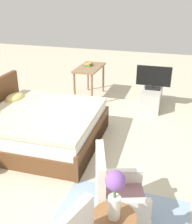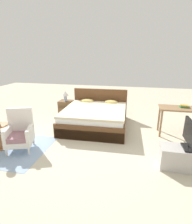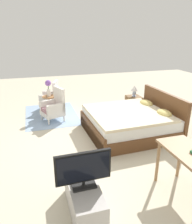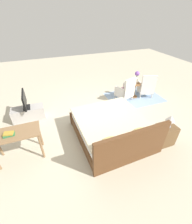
{
  "view_description": "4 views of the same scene",
  "coord_description": "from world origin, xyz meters",
  "px_view_note": "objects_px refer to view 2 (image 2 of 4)",
  "views": [
    {
      "loc": [
        -3.6,
        -1.24,
        2.35
      ],
      "look_at": [
        0.16,
        -0.05,
        0.56
      ],
      "focal_mm": 42.0,
      "sensor_mm": 36.0,
      "label": 1
    },
    {
      "loc": [
        0.95,
        -3.91,
        2.06
      ],
      "look_at": [
        0.04,
        0.26,
        0.65
      ],
      "focal_mm": 28.0,
      "sensor_mm": 36.0,
      "label": 2
    },
    {
      "loc": [
        4.35,
        -1.31,
        2.37
      ],
      "look_at": [
        0.03,
        -0.03,
        0.7
      ],
      "focal_mm": 35.0,
      "sensor_mm": 36.0,
      "label": 3
    },
    {
      "loc": [
        1.35,
        3.58,
        2.96
      ],
      "look_at": [
        0.14,
        0.35,
        0.56
      ],
      "focal_mm": 24.0,
      "sensor_mm": 36.0,
      "label": 4
    }
  ],
  "objects_px": {
    "tv_stand": "(186,158)",
    "armchair_by_window_right": "(20,133)",
    "nightstand": "(66,108)",
    "table_lamp": "(65,95)",
    "book_stack": "(184,106)",
    "tv_flatscreen": "(191,135)",
    "vanity_desk": "(180,112)",
    "bed": "(96,116)"
  },
  "relations": [
    {
      "from": "tv_stand",
      "to": "armchair_by_window_right",
      "type": "bearing_deg",
      "value": -179.87
    },
    {
      "from": "nightstand",
      "to": "table_lamp",
      "type": "bearing_deg",
      "value": 90.0
    },
    {
      "from": "armchair_by_window_right",
      "to": "book_stack",
      "type": "xyz_separation_m",
      "value": [
        3.73,
        1.59,
        0.41
      ]
    },
    {
      "from": "tv_flatscreen",
      "to": "book_stack",
      "type": "relative_size",
      "value": 3.27
    },
    {
      "from": "tv_flatscreen",
      "to": "vanity_desk",
      "type": "height_order",
      "value": "tv_flatscreen"
    },
    {
      "from": "bed",
      "to": "armchair_by_window_right",
      "type": "height_order",
      "value": "bed"
    },
    {
      "from": "nightstand",
      "to": "vanity_desk",
      "type": "relative_size",
      "value": 0.53
    },
    {
      "from": "armchair_by_window_right",
      "to": "table_lamp",
      "type": "relative_size",
      "value": 2.79
    },
    {
      "from": "armchair_by_window_right",
      "to": "table_lamp",
      "type": "xyz_separation_m",
      "value": [
        0.17,
        2.35,
        0.38
      ]
    },
    {
      "from": "tv_stand",
      "to": "tv_flatscreen",
      "type": "height_order",
      "value": "tv_flatscreen"
    },
    {
      "from": "nightstand",
      "to": "book_stack",
      "type": "xyz_separation_m",
      "value": [
        3.57,
        -0.76,
        0.52
      ]
    },
    {
      "from": "table_lamp",
      "to": "armchair_by_window_right",
      "type": "bearing_deg",
      "value": -94.06
    },
    {
      "from": "table_lamp",
      "to": "book_stack",
      "type": "relative_size",
      "value": 1.45
    },
    {
      "from": "armchair_by_window_right",
      "to": "table_lamp",
      "type": "height_order",
      "value": "armchair_by_window_right"
    },
    {
      "from": "table_lamp",
      "to": "vanity_desk",
      "type": "height_order",
      "value": "table_lamp"
    },
    {
      "from": "table_lamp",
      "to": "book_stack",
      "type": "height_order",
      "value": "table_lamp"
    },
    {
      "from": "vanity_desk",
      "to": "tv_flatscreen",
      "type": "bearing_deg",
      "value": -96.08
    },
    {
      "from": "armchair_by_window_right",
      "to": "tv_flatscreen",
      "type": "height_order",
      "value": "tv_flatscreen"
    },
    {
      "from": "table_lamp",
      "to": "nightstand",
      "type": "bearing_deg",
      "value": -90.0
    },
    {
      "from": "nightstand",
      "to": "tv_stand",
      "type": "bearing_deg",
      "value": -35.2
    },
    {
      "from": "armchair_by_window_right",
      "to": "vanity_desk",
      "type": "bearing_deg",
      "value": 22.82
    },
    {
      "from": "tv_flatscreen",
      "to": "vanity_desk",
      "type": "xyz_separation_m",
      "value": [
        0.16,
        1.53,
        -0.04
      ]
    },
    {
      "from": "vanity_desk",
      "to": "book_stack",
      "type": "relative_size",
      "value": 4.57
    },
    {
      "from": "table_lamp",
      "to": "vanity_desk",
      "type": "distance_m",
      "value": 3.58
    },
    {
      "from": "armchair_by_window_right",
      "to": "tv_stand",
      "type": "bearing_deg",
      "value": 0.13
    },
    {
      "from": "table_lamp",
      "to": "book_stack",
      "type": "distance_m",
      "value": 3.65
    },
    {
      "from": "vanity_desk",
      "to": "table_lamp",
      "type": "bearing_deg",
      "value": 166.85
    },
    {
      "from": "tv_stand",
      "to": "book_stack",
      "type": "relative_size",
      "value": 4.22
    },
    {
      "from": "armchair_by_window_right",
      "to": "bed",
      "type": "bearing_deg",
      "value": 51.18
    },
    {
      "from": "tv_stand",
      "to": "tv_flatscreen",
      "type": "distance_m",
      "value": 0.48
    },
    {
      "from": "table_lamp",
      "to": "tv_stand",
      "type": "xyz_separation_m",
      "value": [
        3.31,
        -2.34,
        -0.55
      ]
    },
    {
      "from": "tv_flatscreen",
      "to": "book_stack",
      "type": "bearing_deg",
      "value": 80.99
    },
    {
      "from": "tv_flatscreen",
      "to": "armchair_by_window_right",
      "type": "bearing_deg",
      "value": -179.87
    },
    {
      "from": "table_lamp",
      "to": "bed",
      "type": "bearing_deg",
      "value": -28.57
    },
    {
      "from": "armchair_by_window_right",
      "to": "vanity_desk",
      "type": "distance_m",
      "value": 3.96
    },
    {
      "from": "tv_stand",
      "to": "table_lamp",
      "type": "bearing_deg",
      "value": 144.79
    },
    {
      "from": "table_lamp",
      "to": "tv_stand",
      "type": "bearing_deg",
      "value": -35.21
    },
    {
      "from": "armchair_by_window_right",
      "to": "tv_flatscreen",
      "type": "relative_size",
      "value": 1.23
    },
    {
      "from": "tv_stand",
      "to": "book_stack",
      "type": "xyz_separation_m",
      "value": [
        0.25,
        1.58,
        0.58
      ]
    },
    {
      "from": "nightstand",
      "to": "table_lamp",
      "type": "xyz_separation_m",
      "value": [
        -0.0,
        0.0,
        0.49
      ]
    },
    {
      "from": "nightstand",
      "to": "tv_stand",
      "type": "height_order",
      "value": "nightstand"
    },
    {
      "from": "nightstand",
      "to": "tv_flatscreen",
      "type": "bearing_deg",
      "value": -35.18
    }
  ]
}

